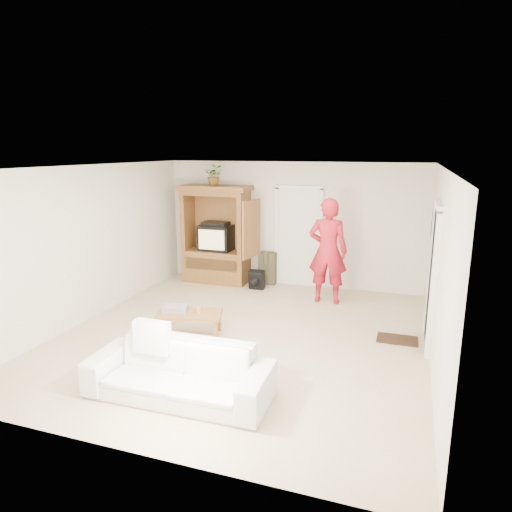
% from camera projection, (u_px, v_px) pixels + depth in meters
% --- Properties ---
extents(floor, '(6.00, 6.00, 0.00)m').
position_uv_depth(floor, '(243.00, 335.00, 7.15)').
color(floor, tan).
rests_on(floor, ground).
extents(ceiling, '(6.00, 6.00, 0.00)m').
position_uv_depth(ceiling, '(242.00, 167.00, 6.55)').
color(ceiling, white).
rests_on(ceiling, floor).
extents(wall_back, '(5.50, 0.00, 5.50)m').
position_uv_depth(wall_back, '(292.00, 224.00, 9.62)').
color(wall_back, silver).
rests_on(wall_back, floor).
extents(wall_front, '(5.50, 0.00, 5.50)m').
position_uv_depth(wall_front, '(125.00, 327.00, 4.09)').
color(wall_front, silver).
rests_on(wall_front, floor).
extents(wall_left, '(0.00, 6.00, 6.00)m').
position_uv_depth(wall_left, '(90.00, 243.00, 7.71)').
color(wall_left, silver).
rests_on(wall_left, floor).
extents(wall_right, '(0.00, 6.00, 6.00)m').
position_uv_depth(wall_right, '(438.00, 270.00, 5.99)').
color(wall_right, silver).
rests_on(wall_right, floor).
extents(armoire, '(1.82, 1.14, 2.10)m').
position_uv_depth(armoire, '(217.00, 241.00, 9.89)').
color(armoire, brown).
rests_on(armoire, floor).
extents(door_back, '(0.85, 0.05, 2.04)m').
position_uv_depth(door_back, '(298.00, 238.00, 9.61)').
color(door_back, white).
rests_on(door_back, floor).
extents(doorway_right, '(0.05, 0.90, 2.04)m').
position_uv_depth(doorway_right, '(433.00, 278.00, 6.61)').
color(doorway_right, black).
rests_on(doorway_right, floor).
extents(framed_picture, '(0.03, 0.60, 0.48)m').
position_uv_depth(framed_picture, '(433.00, 225.00, 7.68)').
color(framed_picture, black).
rests_on(framed_picture, wall_right).
extents(doormat, '(0.60, 0.40, 0.02)m').
position_uv_depth(doormat, '(397.00, 339.00, 6.98)').
color(doormat, '#382316').
rests_on(doormat, floor).
extents(plant, '(0.48, 0.45, 0.43)m').
position_uv_depth(plant, '(214.00, 175.00, 9.54)').
color(plant, '#4C7238').
rests_on(plant, armoire).
extents(man, '(0.74, 0.49, 1.99)m').
position_uv_depth(man, '(328.00, 251.00, 8.50)').
color(man, '#B51827').
rests_on(man, floor).
extents(sofa, '(2.18, 0.88, 0.63)m').
position_uv_depth(sofa, '(179.00, 371.00, 5.33)').
color(sofa, silver).
rests_on(sofa, floor).
extents(coffee_table, '(1.10, 0.80, 0.37)m').
position_uv_depth(coffee_table, '(190.00, 315.00, 7.11)').
color(coffee_table, '#A06C37').
rests_on(coffee_table, floor).
extents(towel, '(0.45, 0.38, 0.08)m').
position_uv_depth(towel, '(175.00, 308.00, 7.17)').
color(towel, '#DF4A6E').
rests_on(towel, coffee_table).
extents(candle, '(0.08, 0.08, 0.10)m').
position_uv_depth(candle, '(199.00, 310.00, 7.09)').
color(candle, tan).
rests_on(candle, coffee_table).
extents(backpack_black, '(0.31, 0.18, 0.38)m').
position_uv_depth(backpack_black, '(257.00, 280.00, 9.48)').
color(backpack_black, black).
rests_on(backpack_black, floor).
extents(backpack_olive, '(0.37, 0.28, 0.69)m').
position_uv_depth(backpack_olive, '(268.00, 268.00, 9.85)').
color(backpack_olive, '#47442B').
rests_on(backpack_olive, floor).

